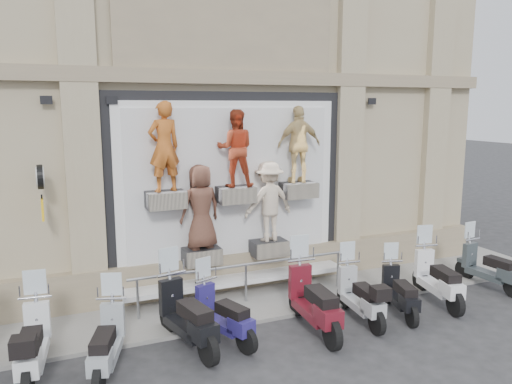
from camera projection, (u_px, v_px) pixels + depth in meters
ground at (288, 345)px, 8.97m from camera, size 90.00×90.00×0.00m
sidewalk at (244, 301)px, 10.87m from camera, size 16.00×2.20×0.08m
building at (180, 43)px, 14.28m from camera, size 14.00×8.60×12.00m
shop_vitrine at (236, 189)px, 11.06m from camera, size 5.60×0.86×4.30m
guard_rail at (246, 284)px, 10.70m from camera, size 5.06×0.10×0.93m
clock_sign_bracket at (41, 185)px, 9.22m from camera, size 0.10×0.80×1.02m
scooter_b at (32, 330)px, 7.79m from camera, size 0.78×1.98×1.56m
scooter_c at (106, 330)px, 7.89m from camera, size 1.06×1.90×1.48m
scooter_d at (186, 303)px, 8.73m from camera, size 1.02×2.15×1.68m
scooter_e at (223, 303)px, 9.00m from camera, size 1.08×1.85×1.45m
scooter_f at (314, 288)px, 9.37m from camera, size 0.76×2.15×1.72m
scooter_g at (361, 285)px, 9.87m from camera, size 0.71×1.86×1.47m
scooter_h at (400, 282)px, 10.17m from camera, size 0.95×1.76×1.37m
scooter_i at (438, 268)px, 10.75m from camera, size 0.98×2.03×1.59m
scooter_j at (490, 258)px, 11.63m from camera, size 0.69×1.86×1.48m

